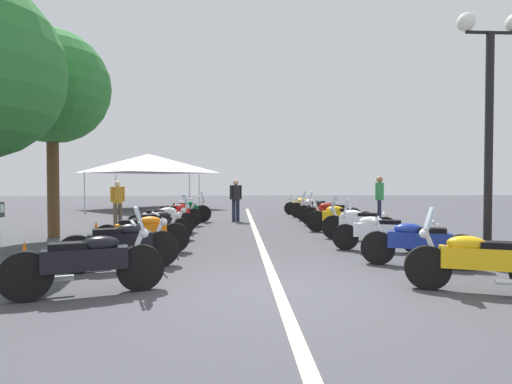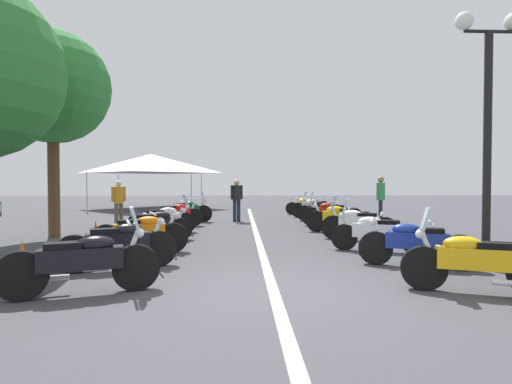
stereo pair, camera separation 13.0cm
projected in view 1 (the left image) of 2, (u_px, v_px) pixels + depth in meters
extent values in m
plane|color=#424247|center=(278.00, 291.00, 5.82)|extent=(80.00, 80.00, 0.00)
cube|color=beige|center=(258.00, 237.00, 11.50)|extent=(23.59, 0.16, 0.01)
cylinder|color=black|center=(140.00, 268.00, 5.82)|extent=(0.35, 0.68, 0.67)
cylinder|color=black|center=(26.00, 276.00, 5.28)|extent=(0.35, 0.68, 0.67)
cube|color=black|center=(86.00, 259.00, 5.54)|extent=(0.62, 1.14, 0.30)
ellipsoid|color=black|center=(100.00, 244.00, 5.60)|extent=(0.41, 0.58, 0.22)
cube|color=black|center=(68.00, 247.00, 5.46)|extent=(0.40, 0.54, 0.12)
cylinder|color=silver|center=(136.00, 247.00, 5.79)|extent=(0.16, 0.30, 0.58)
cylinder|color=silver|center=(133.00, 223.00, 5.76)|extent=(0.60, 0.24, 0.04)
sphere|color=silver|center=(144.00, 233.00, 5.82)|extent=(0.14, 0.14, 0.14)
cylinder|color=silver|center=(52.00, 279.00, 5.55)|extent=(0.25, 0.55, 0.08)
cube|color=silver|center=(139.00, 218.00, 5.79)|extent=(0.38, 0.23, 0.32)
cylinder|color=black|center=(161.00, 249.00, 7.47)|extent=(0.37, 0.67, 0.67)
cylinder|color=black|center=(76.00, 254.00, 6.88)|extent=(0.37, 0.67, 0.67)
cube|color=black|center=(120.00, 241.00, 7.17)|extent=(0.66, 1.12, 0.30)
ellipsoid|color=black|center=(131.00, 230.00, 7.24)|extent=(0.43, 0.58, 0.22)
cube|color=black|center=(107.00, 232.00, 7.08)|extent=(0.42, 0.54, 0.12)
cylinder|color=silver|center=(158.00, 233.00, 7.44)|extent=(0.17, 0.30, 0.58)
cylinder|color=silver|center=(155.00, 214.00, 7.41)|extent=(0.59, 0.26, 0.04)
sphere|color=silver|center=(164.00, 222.00, 7.48)|extent=(0.14, 0.14, 0.14)
cylinder|color=silver|center=(94.00, 257.00, 7.17)|extent=(0.28, 0.54, 0.08)
cylinder|color=black|center=(175.00, 238.00, 8.96)|extent=(0.27, 0.68, 0.66)
cylinder|color=black|center=(107.00, 240.00, 8.61)|extent=(0.27, 0.68, 0.66)
cube|color=orange|center=(142.00, 231.00, 8.78)|extent=(0.48, 1.12, 0.30)
ellipsoid|color=orange|center=(150.00, 221.00, 8.82)|extent=(0.36, 0.56, 0.22)
cube|color=black|center=(131.00, 223.00, 8.72)|extent=(0.35, 0.52, 0.12)
cylinder|color=silver|center=(172.00, 224.00, 8.93)|extent=(0.12, 0.30, 0.58)
cylinder|color=silver|center=(170.00, 208.00, 8.92)|extent=(0.62, 0.16, 0.04)
sphere|color=silver|center=(177.00, 215.00, 8.96)|extent=(0.14, 0.14, 0.14)
cylinder|color=silver|center=(122.00, 243.00, 8.86)|extent=(0.18, 0.56, 0.08)
cylinder|color=black|center=(182.00, 229.00, 10.85)|extent=(0.33, 0.61, 0.60)
cylinder|color=black|center=(125.00, 232.00, 10.30)|extent=(0.33, 0.61, 0.60)
cube|color=black|center=(154.00, 223.00, 10.57)|extent=(0.63, 1.14, 0.30)
ellipsoid|color=black|center=(161.00, 216.00, 10.63)|extent=(0.42, 0.58, 0.22)
cube|color=black|center=(146.00, 217.00, 10.48)|extent=(0.41, 0.54, 0.12)
cylinder|color=silver|center=(179.00, 218.00, 10.82)|extent=(0.16, 0.30, 0.58)
cylinder|color=silver|center=(178.00, 205.00, 10.79)|extent=(0.60, 0.25, 0.04)
sphere|color=silver|center=(183.00, 211.00, 10.85)|extent=(0.14, 0.14, 0.14)
cylinder|color=silver|center=(136.00, 234.00, 10.58)|extent=(0.26, 0.55, 0.08)
cylinder|color=black|center=(186.00, 223.00, 12.41)|extent=(0.35, 0.63, 0.62)
cylinder|color=black|center=(137.00, 225.00, 11.83)|extent=(0.35, 0.63, 0.62)
cube|color=white|center=(162.00, 218.00, 12.12)|extent=(0.65, 1.14, 0.30)
ellipsoid|color=white|center=(168.00, 211.00, 12.19)|extent=(0.43, 0.58, 0.22)
cube|color=black|center=(155.00, 212.00, 12.03)|extent=(0.41, 0.54, 0.12)
cylinder|color=silver|center=(184.00, 213.00, 12.38)|extent=(0.17, 0.30, 0.58)
cylinder|color=silver|center=(183.00, 202.00, 12.36)|extent=(0.59, 0.25, 0.04)
sphere|color=silver|center=(187.00, 207.00, 12.42)|extent=(0.14, 0.14, 0.14)
cylinder|color=silver|center=(146.00, 227.00, 12.12)|extent=(0.27, 0.54, 0.08)
cube|color=silver|center=(185.00, 199.00, 12.39)|extent=(0.38, 0.24, 0.32)
cylinder|color=black|center=(193.00, 217.00, 14.21)|extent=(0.39, 0.64, 0.64)
cylinder|color=black|center=(154.00, 219.00, 13.59)|extent=(0.39, 0.64, 0.64)
cube|color=red|center=(174.00, 213.00, 13.90)|extent=(0.68, 1.07, 0.30)
ellipsoid|color=red|center=(179.00, 207.00, 13.97)|extent=(0.45, 0.58, 0.22)
cube|color=black|center=(168.00, 208.00, 13.79)|extent=(0.43, 0.54, 0.12)
cylinder|color=silver|center=(192.00, 209.00, 14.17)|extent=(0.18, 0.29, 0.58)
cylinder|color=silver|center=(190.00, 199.00, 14.15)|extent=(0.58, 0.29, 0.04)
sphere|color=silver|center=(195.00, 203.00, 14.22)|extent=(0.14, 0.14, 0.14)
cylinder|color=silver|center=(161.00, 221.00, 13.88)|extent=(0.30, 0.54, 0.08)
cylinder|color=black|center=(203.00, 214.00, 15.64)|extent=(0.26, 0.68, 0.67)
cylinder|color=black|center=(167.00, 214.00, 15.32)|extent=(0.26, 0.68, 0.67)
cube|color=#0C592D|center=(185.00, 209.00, 15.47)|extent=(0.47, 1.06, 0.30)
ellipsoid|color=#0C592D|center=(190.00, 204.00, 15.51)|extent=(0.35, 0.56, 0.22)
cube|color=black|center=(179.00, 205.00, 15.42)|extent=(0.34, 0.52, 0.12)
cylinder|color=silver|center=(201.00, 206.00, 15.62)|extent=(0.12, 0.30, 0.58)
cylinder|color=silver|center=(200.00, 197.00, 15.60)|extent=(0.62, 0.15, 0.04)
sphere|color=silver|center=(204.00, 201.00, 15.64)|extent=(0.14, 0.14, 0.14)
cylinder|color=silver|center=(174.00, 216.00, 15.56)|extent=(0.18, 0.56, 0.08)
cube|color=silver|center=(202.00, 195.00, 15.61)|extent=(0.38, 0.19, 0.32)
cylinder|color=black|center=(427.00, 268.00, 5.88)|extent=(0.35, 0.66, 0.65)
cube|color=#EAB214|center=(480.00, 258.00, 5.67)|extent=(0.62, 1.09, 0.30)
ellipsoid|color=#EAB214|center=(466.00, 243.00, 5.72)|extent=(0.42, 0.58, 0.22)
cube|color=black|center=(498.00, 246.00, 5.60)|extent=(0.41, 0.54, 0.12)
cylinder|color=silver|center=(432.00, 247.00, 5.85)|extent=(0.16, 0.30, 0.58)
cylinder|color=silver|center=(435.00, 223.00, 5.83)|extent=(0.60, 0.25, 0.04)
sphere|color=silver|center=(424.00, 234.00, 5.88)|extent=(0.14, 0.14, 0.14)
cube|color=silver|center=(429.00, 218.00, 5.85)|extent=(0.38, 0.24, 0.32)
cylinder|color=black|center=(378.00, 248.00, 7.66)|extent=(0.36, 0.64, 0.64)
cylinder|color=black|center=(462.00, 252.00, 7.19)|extent=(0.36, 0.64, 0.64)
cube|color=navy|center=(419.00, 240.00, 7.42)|extent=(0.67, 1.13, 0.30)
ellipsoid|color=navy|center=(409.00, 229.00, 7.48)|extent=(0.43, 0.58, 0.22)
cube|color=black|center=(432.00, 231.00, 7.35)|extent=(0.42, 0.54, 0.12)
cylinder|color=silver|center=(381.00, 232.00, 7.64)|extent=(0.17, 0.30, 0.58)
cylinder|color=silver|center=(384.00, 214.00, 7.62)|extent=(0.59, 0.27, 0.04)
sphere|color=silver|center=(375.00, 222.00, 7.67)|extent=(0.14, 0.14, 0.14)
cylinder|color=silver|center=(446.00, 258.00, 7.12)|extent=(0.28, 0.54, 0.08)
cylinder|color=black|center=(345.00, 237.00, 9.29)|extent=(0.33, 0.62, 0.60)
cylinder|color=black|center=(415.00, 240.00, 8.88)|extent=(0.33, 0.62, 0.60)
cube|color=white|center=(379.00, 230.00, 9.08)|extent=(0.63, 1.17, 0.30)
ellipsoid|color=white|center=(371.00, 221.00, 9.12)|extent=(0.41, 0.58, 0.22)
cube|color=black|center=(390.00, 223.00, 9.01)|extent=(0.40, 0.54, 0.12)
cylinder|color=silver|center=(348.00, 224.00, 9.26)|extent=(0.16, 0.30, 0.58)
cylinder|color=silver|center=(350.00, 209.00, 9.24)|extent=(0.60, 0.24, 0.04)
sphere|color=silver|center=(343.00, 215.00, 9.29)|extent=(0.14, 0.14, 0.14)
cylinder|color=silver|center=(401.00, 244.00, 8.79)|extent=(0.25, 0.55, 0.08)
cube|color=silver|center=(347.00, 206.00, 9.26)|extent=(0.38, 0.23, 0.32)
cylinder|color=black|center=(334.00, 227.00, 11.06)|extent=(0.40, 0.66, 0.66)
cylinder|color=black|center=(386.00, 229.00, 10.56)|extent=(0.40, 0.66, 0.66)
cube|color=white|center=(359.00, 222.00, 10.81)|extent=(0.68, 1.06, 0.30)
ellipsoid|color=white|center=(352.00, 214.00, 10.87)|extent=(0.45, 0.58, 0.22)
cube|color=black|center=(368.00, 215.00, 10.72)|extent=(0.43, 0.54, 0.12)
cylinder|color=silver|center=(336.00, 216.00, 11.03)|extent=(0.18, 0.29, 0.58)
cylinder|color=silver|center=(337.00, 203.00, 11.01)|extent=(0.58, 0.29, 0.04)
sphere|color=silver|center=(332.00, 209.00, 11.07)|extent=(0.14, 0.14, 0.14)
cylinder|color=silver|center=(374.00, 233.00, 10.50)|extent=(0.30, 0.53, 0.08)
cube|color=silver|center=(335.00, 201.00, 11.04)|extent=(0.38, 0.26, 0.32)
cylinder|color=black|center=(317.00, 221.00, 12.65)|extent=(0.29, 0.68, 0.67)
cylinder|color=black|center=(365.00, 222.00, 12.37)|extent=(0.29, 0.68, 0.67)
cube|color=#EAB214|center=(341.00, 216.00, 12.51)|extent=(0.54, 1.17, 0.30)
ellipsoid|color=#EAB214|center=(335.00, 209.00, 12.54)|extent=(0.38, 0.57, 0.22)
cube|color=black|center=(348.00, 210.00, 12.46)|extent=(0.37, 0.53, 0.12)
cylinder|color=silver|center=(319.00, 212.00, 12.63)|extent=(0.14, 0.30, 0.58)
cylinder|color=silver|center=(320.00, 200.00, 12.62)|extent=(0.61, 0.19, 0.04)
sphere|color=silver|center=(315.00, 205.00, 12.65)|extent=(0.14, 0.14, 0.14)
cylinder|color=silver|center=(356.00, 226.00, 12.25)|extent=(0.21, 0.55, 0.08)
cylinder|color=black|center=(310.00, 216.00, 14.37)|extent=(0.29, 0.69, 0.67)
cylinder|color=black|center=(353.00, 217.00, 14.09)|extent=(0.29, 0.69, 0.67)
cube|color=maroon|center=(331.00, 212.00, 14.22)|extent=(0.53, 1.16, 0.30)
ellipsoid|color=maroon|center=(326.00, 206.00, 14.25)|extent=(0.37, 0.57, 0.22)
cube|color=black|center=(338.00, 207.00, 14.18)|extent=(0.36, 0.53, 0.12)
cylinder|color=silver|center=(312.00, 208.00, 14.35)|extent=(0.14, 0.30, 0.58)
cylinder|color=silver|center=(313.00, 198.00, 14.33)|extent=(0.61, 0.18, 0.04)
sphere|color=silver|center=(309.00, 203.00, 14.36)|extent=(0.14, 0.14, 0.14)
cylinder|color=silver|center=(344.00, 220.00, 13.97)|extent=(0.21, 0.55, 0.08)
cube|color=silver|center=(311.00, 196.00, 14.34)|extent=(0.38, 0.20, 0.32)
cylinder|color=black|center=(304.00, 213.00, 16.08)|extent=(0.32, 0.65, 0.64)
cylinder|color=black|center=(341.00, 214.00, 15.74)|extent=(0.32, 0.65, 0.64)
cube|color=black|center=(322.00, 209.00, 15.91)|extent=(0.59, 1.15, 0.30)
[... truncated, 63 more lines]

